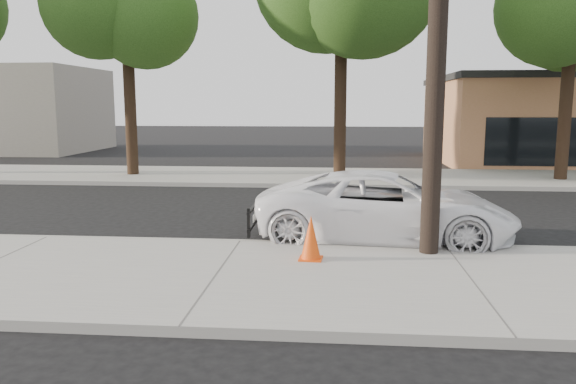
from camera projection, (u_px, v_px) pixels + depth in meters
The scene contains 7 objects.
ground at pixel (256, 225), 13.27m from camera, with size 120.00×120.00×0.00m, color black.
near_sidewalk at pixel (217, 277), 9.02m from camera, with size 90.00×4.40×0.15m, color gray.
far_sidewalk at pixel (287, 176), 21.62m from camera, with size 90.00×5.00×0.15m, color gray.
curb_near at pixel (240, 244), 11.19m from camera, with size 90.00×0.12×0.16m, color #9E9B93.
tree_b at pixel (130, 13), 20.74m from camera, with size 4.34×4.20×8.45m.
police_cruiser at pixel (386, 207), 11.61m from camera, with size 2.42×5.26×1.46m, color white.
traffic_cone at pixel (311, 238), 9.76m from camera, with size 0.43×0.43×0.78m.
Camera 1 is at (1.89, -12.87, 2.83)m, focal length 35.00 mm.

